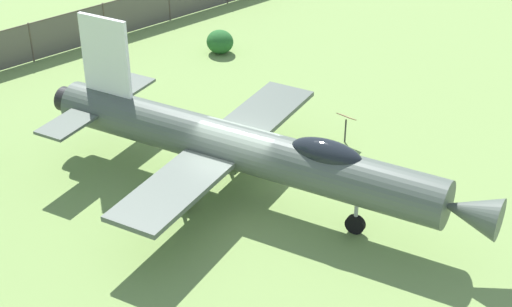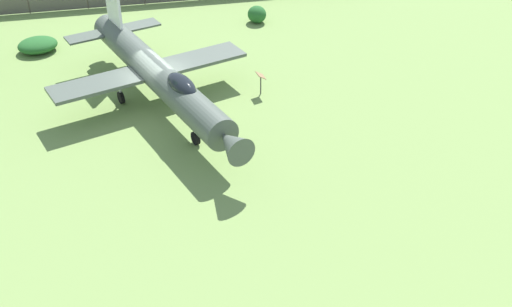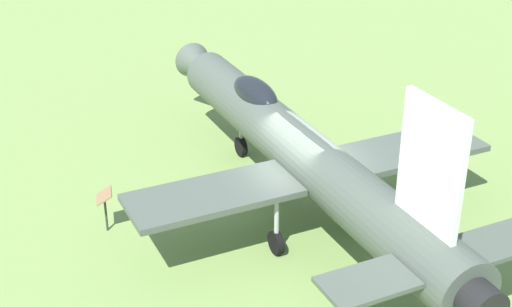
% 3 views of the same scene
% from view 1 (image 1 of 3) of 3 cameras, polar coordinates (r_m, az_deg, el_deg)
% --- Properties ---
extents(ground_plane, '(200.00, 200.00, 0.00)m').
position_cam_1_polar(ground_plane, '(24.42, -1.14, -3.25)').
color(ground_plane, '#75934C').
extents(display_jet, '(9.74, 14.90, 5.11)m').
position_cam_1_polar(display_jet, '(23.30, -0.47, 0.32)').
color(display_jet, '#4C564C').
rests_on(display_jet, ground_plane).
extents(shrub_by_tree, '(1.14, 1.22, 1.05)m').
position_cam_1_polar(shrub_by_tree, '(34.48, -2.68, 8.24)').
color(shrub_by_tree, '#235B26').
rests_on(shrub_by_tree, ground_plane).
extents(info_plaque, '(0.48, 0.65, 1.14)m').
position_cam_1_polar(info_plaque, '(27.19, 6.66, 2.41)').
color(info_plaque, '#333333').
rests_on(info_plaque, ground_plane).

